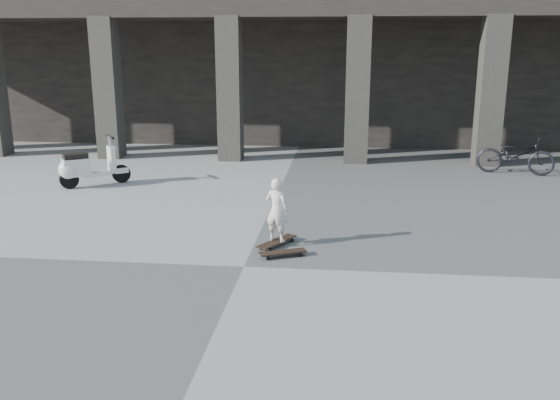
# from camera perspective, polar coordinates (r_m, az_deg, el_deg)

# --- Properties ---
(ground) EXTENTS (90.00, 90.00, 0.00)m
(ground) POSITION_cam_1_polar(r_m,az_deg,el_deg) (8.89, -3.49, -6.42)
(ground) COLOR #4E4E4C
(ground) RESTS_ON ground
(colonnade) EXTENTS (28.00, 8.82, 6.00)m
(colonnade) POSITION_cam_1_polar(r_m,az_deg,el_deg) (21.99, 2.46, 14.16)
(colonnade) COLOR black
(colonnade) RESTS_ON ground
(longboard) EXTENTS (0.62, 0.85, 0.09)m
(longboard) POSITION_cam_1_polar(r_m,az_deg,el_deg) (9.75, -0.31, -4.04)
(longboard) COLOR black
(longboard) RESTS_ON ground
(skateboard_spare) EXTENTS (0.76, 0.47, 0.09)m
(skateboard_spare) POSITION_cam_1_polar(r_m,az_deg,el_deg) (9.25, 0.28, -5.10)
(skateboard_spare) COLOR black
(skateboard_spare) RESTS_ON ground
(child) EXTENTS (0.45, 0.37, 1.06)m
(child) POSITION_cam_1_polar(r_m,az_deg,el_deg) (9.59, -0.32, -0.95)
(child) COLOR silver
(child) RESTS_ON longboard
(scooter) EXTENTS (1.39, 1.14, 1.16)m
(scooter) POSITION_cam_1_polar(r_m,az_deg,el_deg) (14.49, -18.48, 2.97)
(scooter) COLOR black
(scooter) RESTS_ON ground
(bicycle) EXTENTS (1.99, 1.11, 0.99)m
(bicycle) POSITION_cam_1_polar(r_m,az_deg,el_deg) (16.32, 21.72, 4.05)
(bicycle) COLOR black
(bicycle) RESTS_ON ground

